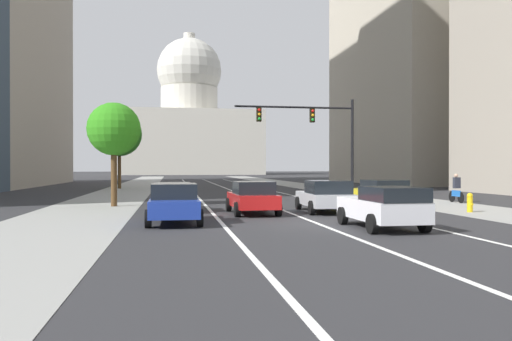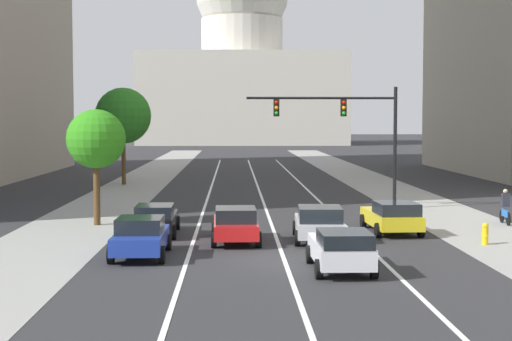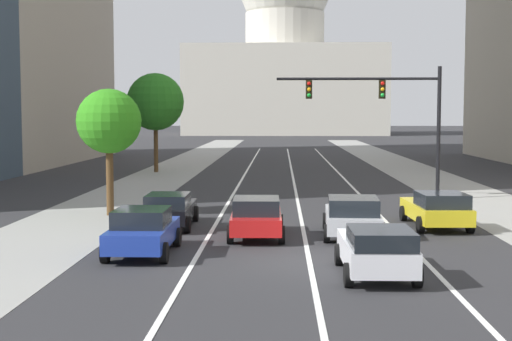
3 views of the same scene
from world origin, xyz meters
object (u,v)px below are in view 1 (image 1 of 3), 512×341
Objects in this scene: street_tree_near_left at (119,134)px; capitol_building at (189,123)px; car_blue at (174,203)px; car_silver at (325,196)px; fire_hydrant at (470,202)px; street_tree_mid_left at (114,130)px; traffic_signal_mast at (316,127)px; car_red at (253,197)px; car_white at (384,206)px; car_yellow at (378,193)px; car_black at (174,196)px; cyclist at (456,188)px.

capitol_building is at bearing 84.23° from street_tree_near_left.
car_blue is 0.92× the size of car_silver.
street_tree_mid_left is at bearing 159.09° from fire_hydrant.
traffic_signal_mast is 22.81m from street_tree_near_left.
street_tree_near_left is (-8.64, 29.01, 4.58)m from car_red.
car_blue is at bearing -80.97° from street_tree_near_left.
car_red is 3.50m from car_silver.
car_blue is (-7.00, 2.99, -0.01)m from car_white.
street_tree_near_left is at bearing 15.40° from car_red.
capitol_building is 135.99m from car_blue.
car_yellow is (3.51, 8.79, -0.02)m from car_white.
cyclist is at bearing -80.65° from car_black.
car_white is at bearing -99.06° from traffic_signal_mast.
fire_hydrant is at bearing -79.87° from car_blue.
cyclist is 19.95m from street_tree_mid_left.
car_silver is 6.72m from fire_hydrant.
capitol_building reaches higher than car_blue.
cyclist is at bearing -60.05° from car_silver.
car_red is 4.56× the size of fire_hydrant.
car_black is 0.51× the size of traffic_signal_mast.
capitol_building is 5.61× the size of street_tree_near_left.
car_silver is (3.49, 0.28, 0.01)m from car_red.
capitol_building is 9.84× the size of car_black.
street_tree_near_left is at bearing 18.35° from car_white.
car_silver is at bearing -86.60° from car_red.
car_blue is at bearing 132.14° from car_red.
street_tree_mid_left is (-13.64, 3.02, 3.36)m from car_yellow.
capitol_building is 127.07m from street_tree_mid_left.
car_red is at bearing -118.33° from traffic_signal_mast.
car_white is 6.57m from car_silver.
fire_hydrant is at bearing 156.88° from cyclist.
car_white reaches higher than car_yellow.
traffic_signal_mast is 10.26m from cyclist.
car_red reaches higher than car_yellow.
car_red is at bearing -90.76° from capitol_building.
car_blue is at bearing 119.96° from cyclist.
car_blue is 33.03m from street_tree_near_left.
car_red is at bearing 175.04° from fire_hydrant.
car_white is 0.54× the size of street_tree_near_left.
car_black is 5.67m from street_tree_mid_left.
car_black is at bearing -79.14° from street_tree_near_left.
car_red is at bearing -39.75° from street_tree_mid_left.
car_blue is at bearing 119.92° from car_silver.
car_blue reaches higher than fire_hydrant.
cyclist is at bearing -47.69° from street_tree_near_left.
capitol_building is 120.48m from traffic_signal_mast.
street_tree_mid_left is (-16.73, 6.39, 3.65)m from fire_hydrant.
capitol_building is at bearing 7.91° from cyclist.
street_tree_mid_left reaches higher than car_silver.
car_yellow is 0.55× the size of traffic_signal_mast.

